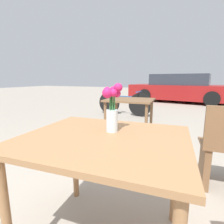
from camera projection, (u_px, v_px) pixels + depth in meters
name	position (u px, v px, depth m)	size (l,w,h in m)	color
table_front	(104.00, 152.00, 1.06)	(1.03, 0.88, 0.74)	#9E7047
flower_vase	(112.00, 108.00, 1.11)	(0.12, 0.13, 0.31)	silver
table_back	(130.00, 105.00, 3.21)	(0.88, 0.77, 0.72)	brown
bicycle	(124.00, 103.00, 5.23)	(1.67, 0.44, 0.79)	black
parked_car	(179.00, 89.00, 8.25)	(4.67, 2.36, 1.29)	maroon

